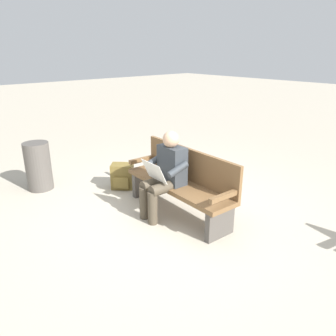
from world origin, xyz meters
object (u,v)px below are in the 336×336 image
object	(u,v)px
person_seated	(165,172)
backpack	(122,176)
trash_bin	(38,166)
bench_near	(182,181)

from	to	relation	value
person_seated	backpack	xyz separation A→B (m)	(1.17, -0.08, -0.43)
person_seated	backpack	size ratio (longest dim) A/B	2.79
trash_bin	backpack	bearing A→B (deg)	-130.40
trash_bin	person_seated	bearing A→B (deg)	-155.15
bench_near	trash_bin	xyz separation A→B (m)	(2.13, 1.18, -0.07)
backpack	trash_bin	distance (m)	1.36
bench_near	person_seated	distance (m)	0.30
bench_near	backpack	distance (m)	1.29
trash_bin	bench_near	bearing A→B (deg)	-151.07
person_seated	trash_bin	size ratio (longest dim) A/B	1.50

